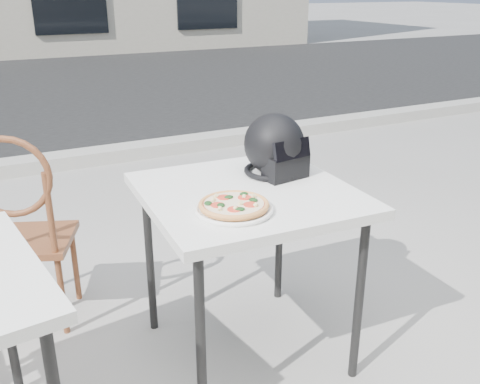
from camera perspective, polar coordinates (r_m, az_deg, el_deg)
name	(u,v)px	position (r m, az deg, el deg)	size (l,w,h in m)	color
ground	(179,366)	(2.42, -6.58, -17.99)	(80.00, 80.00, 0.00)	#9D9A95
street_asphalt	(13,93)	(8.93, -23.04, 9.73)	(30.00, 8.00, 0.00)	black
curb	(58,161)	(5.04, -18.88, 3.12)	(30.00, 0.25, 0.12)	#ACAAA1
cafe_table_main	(248,206)	(2.15, 0.82, -1.48)	(0.85, 0.85, 0.77)	white
plate	(234,210)	(1.91, -0.65, -1.88)	(0.31, 0.31, 0.02)	white
pizza	(234,204)	(1.91, -0.66, -1.34)	(0.31, 0.31, 0.03)	#E39A53
helmet	(275,148)	(2.27, 3.79, 4.72)	(0.29, 0.30, 0.26)	black
cafe_chair_main	(23,223)	(2.58, -22.10, -3.08)	(0.48, 0.48, 0.96)	brown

